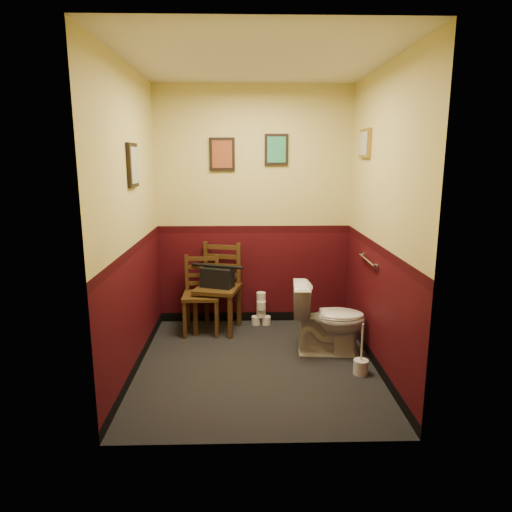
# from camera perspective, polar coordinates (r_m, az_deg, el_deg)

# --- Properties ---
(floor) EXTENTS (2.20, 2.40, 0.00)m
(floor) POSITION_cam_1_polar(r_m,az_deg,el_deg) (4.42, 0.09, -13.49)
(floor) COLOR black
(floor) RESTS_ON ground
(ceiling) EXTENTS (2.20, 2.40, 0.00)m
(ceiling) POSITION_cam_1_polar(r_m,az_deg,el_deg) (4.06, 0.10, 23.37)
(ceiling) COLOR silver
(ceiling) RESTS_ON ground
(wall_back) EXTENTS (2.20, 0.00, 2.70)m
(wall_back) POSITION_cam_1_polar(r_m,az_deg,el_deg) (5.21, -0.27, 5.99)
(wall_back) COLOR #38080E
(wall_back) RESTS_ON ground
(wall_front) EXTENTS (2.20, 0.00, 2.70)m
(wall_front) POSITION_cam_1_polar(r_m,az_deg,el_deg) (2.84, 0.76, 0.70)
(wall_front) COLOR #38080E
(wall_front) RESTS_ON ground
(wall_left) EXTENTS (0.00, 2.40, 2.70)m
(wall_left) POSITION_cam_1_polar(r_m,az_deg,el_deg) (4.14, -15.35, 3.92)
(wall_left) COLOR #38080E
(wall_left) RESTS_ON ground
(wall_right) EXTENTS (0.00, 2.40, 2.70)m
(wall_right) POSITION_cam_1_polar(r_m,az_deg,el_deg) (4.20, 15.32, 4.03)
(wall_right) COLOR #38080E
(wall_right) RESTS_ON ground
(grab_bar) EXTENTS (0.05, 0.56, 0.06)m
(grab_bar) POSITION_cam_1_polar(r_m,az_deg,el_deg) (4.49, 13.76, -0.55)
(grab_bar) COLOR silver
(grab_bar) RESTS_ON wall_right
(framed_print_back_a) EXTENTS (0.28, 0.04, 0.36)m
(framed_print_back_a) POSITION_cam_1_polar(r_m,az_deg,el_deg) (5.16, -4.26, 12.57)
(framed_print_back_a) COLOR black
(framed_print_back_a) RESTS_ON wall_back
(framed_print_back_b) EXTENTS (0.26, 0.04, 0.34)m
(framed_print_back_b) POSITION_cam_1_polar(r_m,az_deg,el_deg) (5.17, 2.57, 13.14)
(framed_print_back_b) COLOR black
(framed_print_back_b) RESTS_ON wall_back
(framed_print_left) EXTENTS (0.04, 0.30, 0.38)m
(framed_print_left) POSITION_cam_1_polar(r_m,az_deg,el_deg) (4.19, -15.14, 10.90)
(framed_print_left) COLOR black
(framed_print_left) RESTS_ON wall_left
(framed_print_right) EXTENTS (0.04, 0.34, 0.28)m
(framed_print_right) POSITION_cam_1_polar(r_m,az_deg,el_deg) (4.73, 13.45, 13.52)
(framed_print_right) COLOR olive
(framed_print_right) RESTS_ON wall_right
(toilet) EXTENTS (0.75, 0.46, 0.71)m
(toilet) POSITION_cam_1_polar(r_m,az_deg,el_deg) (4.60, 9.08, -7.79)
(toilet) COLOR white
(toilet) RESTS_ON floor
(toilet_brush) EXTENTS (0.13, 0.13, 0.48)m
(toilet_brush) POSITION_cam_1_polar(r_m,az_deg,el_deg) (4.33, 12.97, -13.24)
(toilet_brush) COLOR silver
(toilet_brush) RESTS_ON floor
(chair_left) EXTENTS (0.40, 0.40, 0.85)m
(chair_left) POSITION_cam_1_polar(r_m,az_deg,el_deg) (5.11, -6.82, -4.81)
(chair_left) COLOR #4E3417
(chair_left) RESTS_ON floor
(chair_right) EXTENTS (0.55, 0.55, 0.97)m
(chair_right) POSITION_cam_1_polar(r_m,az_deg,el_deg) (5.13, -4.68, -3.96)
(chair_right) COLOR #4E3417
(chair_right) RESTS_ON floor
(handbag) EXTENTS (0.39, 0.28, 0.25)m
(handbag) POSITION_cam_1_polar(r_m,az_deg,el_deg) (5.06, -4.85, -2.66)
(handbag) COLOR black
(handbag) RESTS_ON chair_right
(tp_stack) EXTENTS (0.22, 0.14, 0.39)m
(tp_stack) POSITION_cam_1_polar(r_m,az_deg,el_deg) (5.34, 0.64, -6.90)
(tp_stack) COLOR silver
(tp_stack) RESTS_ON floor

